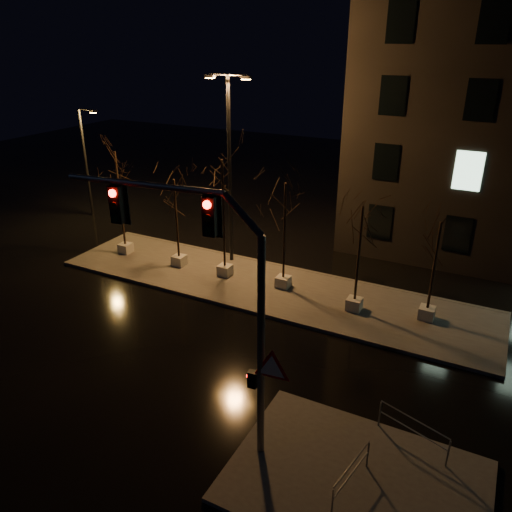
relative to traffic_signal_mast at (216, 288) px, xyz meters
The scene contains 14 objects.
ground 7.43m from the traffic_signal_mast, 130.77° to the left, with size 90.00×90.00×0.00m, color black.
median 11.71m from the traffic_signal_mast, 108.75° to the left, with size 22.00×5.00×0.15m, color #4F4C46.
sidewalk_corner 6.72m from the traffic_signal_mast, ahead, with size 7.00×5.00×0.15m, color #4F4C46.
tree_0 15.76m from the traffic_signal_mast, 140.97° to the left, with size 1.80×1.80×5.95m.
tree_1 13.16m from the traffic_signal_mast, 130.71° to the left, with size 1.80×1.80×4.87m.
tree_2 11.51m from the traffic_signal_mast, 119.80° to the left, with size 1.80×1.80×6.19m.
tree_3 10.49m from the traffic_signal_mast, 103.81° to the left, with size 1.80×1.80×5.41m.
tree_4 9.75m from the traffic_signal_mast, 82.39° to the left, with size 1.80×1.80×5.01m.
tree_5 11.25m from the traffic_signal_mast, 67.07° to the left, with size 1.80×1.80×4.62m.
traffic_signal_mast is the anchor object (origin of this frame).
streetlight_main 13.43m from the traffic_signal_mast, 118.34° to the left, with size 2.42×0.37×9.71m.
streetlight_far 23.80m from the traffic_signal_mast, 142.81° to the left, with size 1.42×0.39×7.22m.
guard_rail_a 7.33m from the traffic_signal_mast, 24.64° to the left, with size 2.20×0.79×1.00m.
guard_rail_b 6.14m from the traffic_signal_mast, ahead, with size 0.42×2.01×0.97m.
Camera 1 is at (9.67, -13.87, 11.48)m, focal length 35.00 mm.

